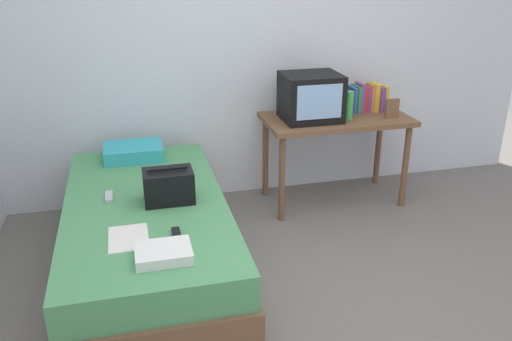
% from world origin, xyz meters
% --- Properties ---
extents(ground_plane, '(8.00, 8.00, 0.00)m').
position_xyz_m(ground_plane, '(0.00, 0.00, 0.00)').
color(ground_plane, slate).
extents(wall_back, '(5.20, 0.10, 2.60)m').
position_xyz_m(wall_back, '(0.00, 2.00, 1.30)').
color(wall_back, silver).
rests_on(wall_back, ground).
extents(bed, '(1.00, 2.00, 0.53)m').
position_xyz_m(bed, '(-0.88, 0.82, 0.26)').
color(bed, brown).
rests_on(bed, ground).
extents(desk, '(1.16, 0.60, 0.73)m').
position_xyz_m(desk, '(0.68, 1.58, 0.64)').
color(desk, brown).
rests_on(desk, ground).
extents(tv, '(0.44, 0.39, 0.36)m').
position_xyz_m(tv, '(0.45, 1.57, 0.91)').
color(tv, black).
rests_on(tv, desk).
extents(water_bottle, '(0.07, 0.07, 0.22)m').
position_xyz_m(water_bottle, '(0.74, 1.50, 0.84)').
color(water_bottle, green).
rests_on(water_bottle, desk).
extents(book_row, '(0.31, 0.17, 0.24)m').
position_xyz_m(book_row, '(0.99, 1.69, 0.84)').
color(book_row, '#2D5699').
rests_on(book_row, desk).
extents(picture_frame, '(0.11, 0.02, 0.15)m').
position_xyz_m(picture_frame, '(1.10, 1.46, 0.81)').
color(picture_frame, brown).
rests_on(picture_frame, desk).
extents(pillow, '(0.42, 0.32, 0.10)m').
position_xyz_m(pillow, '(-0.92, 1.59, 0.58)').
color(pillow, '#33A8B7').
rests_on(pillow, bed).
extents(handbag, '(0.30, 0.20, 0.22)m').
position_xyz_m(handbag, '(-0.73, 0.78, 0.63)').
color(handbag, black).
rests_on(handbag, bed).
extents(magazine, '(0.21, 0.29, 0.01)m').
position_xyz_m(magazine, '(-0.99, 0.37, 0.53)').
color(magazine, white).
rests_on(magazine, bed).
extents(remote_dark, '(0.04, 0.16, 0.02)m').
position_xyz_m(remote_dark, '(-0.74, 0.32, 0.54)').
color(remote_dark, black).
rests_on(remote_dark, bed).
extents(remote_silver, '(0.04, 0.14, 0.02)m').
position_xyz_m(remote_silver, '(-1.09, 0.91, 0.54)').
color(remote_silver, '#B7B7BC').
rests_on(remote_silver, bed).
extents(folded_towel, '(0.28, 0.22, 0.06)m').
position_xyz_m(folded_towel, '(-0.82, 0.13, 0.56)').
color(folded_towel, white).
rests_on(folded_towel, bed).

